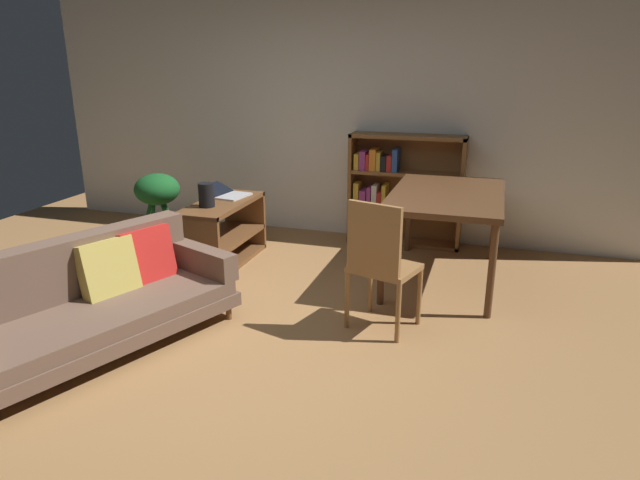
{
  "coord_description": "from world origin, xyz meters",
  "views": [
    {
      "loc": [
        1.64,
        -3.23,
        1.89
      ],
      "look_at": [
        0.44,
        0.63,
        0.58
      ],
      "focal_mm": 31.49,
      "sensor_mm": 36.0,
      "label": 1
    }
  ],
  "objects": [
    {
      "name": "open_laptop",
      "position": [
        -0.83,
        1.62,
        0.63
      ],
      "size": [
        0.46,
        0.39,
        0.1
      ],
      "color": "silver",
      "rests_on": "media_console"
    },
    {
      "name": "back_wall_panel",
      "position": [
        0.0,
        2.7,
        1.35
      ],
      "size": [
        6.8,
        0.1,
        2.7
      ],
      "primitive_type": "cube",
      "color": "silver",
      "rests_on": "ground_plane"
    },
    {
      "name": "potted_floor_plant",
      "position": [
        -1.6,
        1.59,
        0.48
      ],
      "size": [
        0.45,
        0.47,
        0.78
      ],
      "color": "brown",
      "rests_on": "ground_plane"
    },
    {
      "name": "media_console",
      "position": [
        -0.78,
        1.39,
        0.29
      ],
      "size": [
        0.45,
        1.05,
        0.6
      ],
      "color": "brown",
      "rests_on": "ground_plane"
    },
    {
      "name": "desk_speaker",
      "position": [
        -0.82,
        1.19,
        0.71
      ],
      "size": [
        0.14,
        0.14,
        0.22
      ],
      "color": "black",
      "rests_on": "media_console"
    },
    {
      "name": "fabric_couch",
      "position": [
        -0.88,
        -0.34,
        0.33
      ],
      "size": [
        1.42,
        2.01,
        0.73
      ],
      "color": "brown",
      "rests_on": "ground_plane"
    },
    {
      "name": "dining_table",
      "position": [
        1.28,
        1.57,
        0.72
      ],
      "size": [
        0.93,
        1.48,
        0.8
      ],
      "color": "#56351E",
      "rests_on": "ground_plane"
    },
    {
      "name": "dining_chair_near",
      "position": [
        0.94,
        0.43,
        0.54
      ],
      "size": [
        0.54,
        0.49,
        0.97
      ],
      "color": "olive",
      "rests_on": "ground_plane"
    },
    {
      "name": "ground_plane",
      "position": [
        0.0,
        0.0,
        0.0
      ],
      "size": [
        8.16,
        8.16,
        0.0
      ],
      "primitive_type": "plane",
      "color": "#9E7042"
    },
    {
      "name": "bookshelf",
      "position": [
        0.7,
        2.53,
        0.56
      ],
      "size": [
        1.18,
        0.29,
        1.15
      ],
      "color": "brown",
      "rests_on": "ground_plane"
    }
  ]
}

